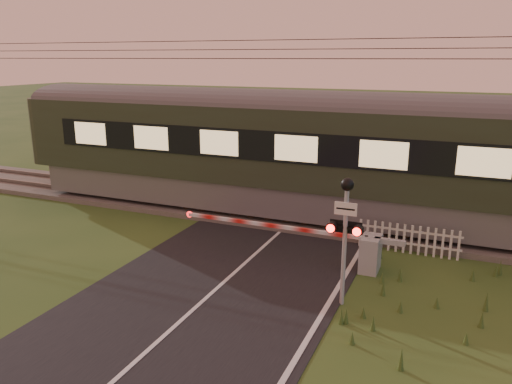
% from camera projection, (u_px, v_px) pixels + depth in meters
% --- Properties ---
extents(ground, '(160.00, 160.00, 0.00)m').
position_uv_depth(ground, '(211.00, 295.00, 12.04)').
color(ground, '#2D4C1D').
rests_on(ground, ground).
extents(road, '(6.00, 140.00, 0.03)m').
position_uv_depth(road, '(207.00, 299.00, 11.83)').
color(road, black).
rests_on(road, ground).
extents(track_bed, '(140.00, 3.40, 0.39)m').
position_uv_depth(track_bed, '(296.00, 216.00, 17.80)').
color(track_bed, '#47423D').
rests_on(track_bed, ground).
extents(overhead_wires, '(120.00, 0.62, 0.62)m').
position_uv_depth(overhead_wires, '(300.00, 52.00, 16.32)').
color(overhead_wires, black).
rests_on(overhead_wires, ground).
extents(boom_gate, '(6.50, 0.75, 0.99)m').
position_uv_depth(boom_gate, '(358.00, 250.00, 13.40)').
color(boom_gate, gray).
rests_on(boom_gate, ground).
extents(crossing_signal, '(0.77, 0.34, 3.01)m').
position_uv_depth(crossing_signal, '(346.00, 219.00, 11.07)').
color(crossing_signal, gray).
rests_on(crossing_signal, ground).
extents(picket_fence, '(2.98, 0.07, 0.87)m').
position_uv_depth(picket_fence, '(408.00, 239.00, 14.49)').
color(picket_fence, silver).
rests_on(picket_fence, ground).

